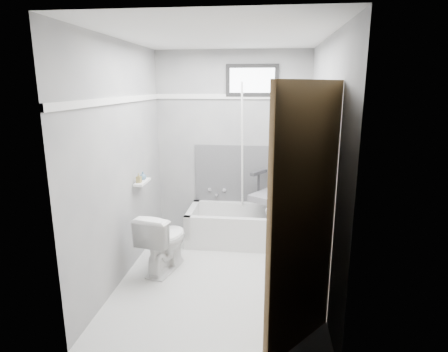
# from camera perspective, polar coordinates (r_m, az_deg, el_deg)

# --- Properties ---
(floor) EXTENTS (2.60, 2.60, 0.00)m
(floor) POSITION_cam_1_polar(r_m,az_deg,el_deg) (4.11, -0.57, -14.87)
(floor) COLOR white
(floor) RESTS_ON ground
(ceiling) EXTENTS (2.60, 2.60, 0.00)m
(ceiling) POSITION_cam_1_polar(r_m,az_deg,el_deg) (3.63, -0.67, 20.60)
(ceiling) COLOR silver
(ceiling) RESTS_ON floor
(wall_back) EXTENTS (2.00, 0.02, 2.40)m
(wall_back) POSITION_cam_1_polar(r_m,az_deg,el_deg) (4.96, 1.24, 4.84)
(wall_back) COLOR slate
(wall_back) RESTS_ON floor
(wall_front) EXTENTS (2.00, 0.02, 2.40)m
(wall_front) POSITION_cam_1_polar(r_m,az_deg,el_deg) (2.44, -4.39, -4.56)
(wall_front) COLOR slate
(wall_front) RESTS_ON floor
(wall_left) EXTENTS (0.02, 2.60, 2.40)m
(wall_left) POSITION_cam_1_polar(r_m,az_deg,el_deg) (3.93, -15.24, 2.02)
(wall_left) COLOR slate
(wall_left) RESTS_ON floor
(wall_right) EXTENTS (0.02, 2.60, 2.40)m
(wall_right) POSITION_cam_1_polar(r_m,az_deg,el_deg) (3.70, 14.95, 1.32)
(wall_right) COLOR slate
(wall_right) RESTS_ON floor
(bathtub) EXTENTS (1.50, 0.70, 0.42)m
(bathtub) POSITION_cam_1_polar(r_m,az_deg,el_deg) (4.84, 3.51, -7.56)
(bathtub) COLOR silver
(bathtub) RESTS_ON floor
(office_chair) EXTENTS (0.89, 0.89, 1.11)m
(office_chair) POSITION_cam_1_polar(r_m,az_deg,el_deg) (4.72, 8.10, -2.28)
(office_chair) COLOR slate
(office_chair) RESTS_ON bathtub
(toilet) EXTENTS (0.52, 0.74, 0.66)m
(toilet) POSITION_cam_1_polar(r_m,az_deg,el_deg) (4.14, -9.14, -9.75)
(toilet) COLOR white
(toilet) RESTS_ON floor
(door) EXTENTS (0.78, 0.78, 2.00)m
(door) POSITION_cam_1_polar(r_m,az_deg,el_deg) (2.55, 18.30, -9.26)
(door) COLOR brown
(door) RESTS_ON floor
(window) EXTENTS (0.66, 0.04, 0.40)m
(window) POSITION_cam_1_polar(r_m,az_deg,el_deg) (4.87, 4.31, 14.33)
(window) COLOR black
(window) RESTS_ON wall_back
(backerboard) EXTENTS (1.50, 0.02, 0.78)m
(backerboard) POSITION_cam_1_polar(r_m,az_deg,el_deg) (5.01, 4.06, 0.23)
(backerboard) COLOR #4C4C4F
(backerboard) RESTS_ON wall_back
(trim_back) EXTENTS (2.00, 0.02, 0.06)m
(trim_back) POSITION_cam_1_polar(r_m,az_deg,el_deg) (4.89, 1.27, 12.01)
(trim_back) COLOR white
(trim_back) RESTS_ON wall_back
(trim_left) EXTENTS (0.02, 2.60, 0.06)m
(trim_left) POSITION_cam_1_polar(r_m,az_deg,el_deg) (3.86, -15.64, 11.07)
(trim_left) COLOR white
(trim_left) RESTS_ON wall_left
(pole) EXTENTS (0.02, 0.45, 1.91)m
(pole) POSITION_cam_1_polar(r_m,az_deg,el_deg) (4.74, 2.79, 2.56)
(pole) COLOR white
(pole) RESTS_ON bathtub
(shelf) EXTENTS (0.10, 0.32, 0.02)m
(shelf) POSITION_cam_1_polar(r_m,az_deg,el_deg) (4.31, -12.34, -0.90)
(shelf) COLOR white
(shelf) RESTS_ON wall_left
(soap_bottle_a) EXTENTS (0.06, 0.06, 0.11)m
(soap_bottle_a) POSITION_cam_1_polar(r_m,az_deg,el_deg) (4.23, -12.86, -0.31)
(soap_bottle_a) COLOR olive
(soap_bottle_a) RESTS_ON shelf
(soap_bottle_b) EXTENTS (0.09, 0.09, 0.10)m
(soap_bottle_b) POSITION_cam_1_polar(r_m,az_deg,el_deg) (4.36, -12.26, 0.06)
(soap_bottle_b) COLOR slate
(soap_bottle_b) RESTS_ON shelf
(faucet) EXTENTS (0.26, 0.10, 0.16)m
(faucet) POSITION_cam_1_polar(r_m,az_deg,el_deg) (5.09, -1.07, -2.42)
(faucet) COLOR silver
(faucet) RESTS_ON wall_back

